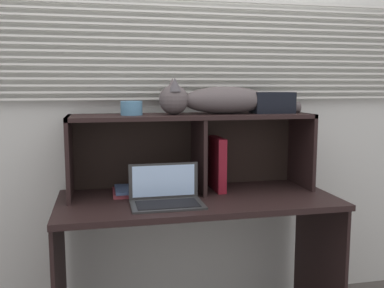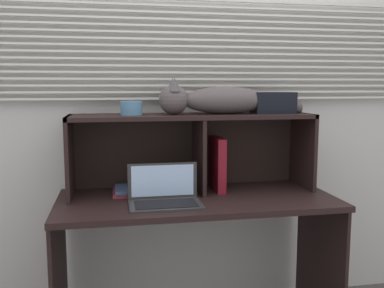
{
  "view_description": "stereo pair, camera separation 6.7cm",
  "coord_description": "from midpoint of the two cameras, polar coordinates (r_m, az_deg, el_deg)",
  "views": [
    {
      "loc": [
        -0.49,
        -1.95,
        1.34
      ],
      "look_at": [
        0.0,
        0.33,
        1.02
      ],
      "focal_mm": 40.25,
      "sensor_mm": 36.0,
      "label": 1
    },
    {
      "loc": [
        -0.43,
        -1.96,
        1.34
      ],
      "look_at": [
        0.0,
        0.33,
        1.02
      ],
      "focal_mm": 40.25,
      "sensor_mm": 36.0,
      "label": 2
    }
  ],
  "objects": [
    {
      "name": "small_basket",
      "position": [
        2.3,
        -7.21,
        4.75
      ],
      "size": [
        0.11,
        0.11,
        0.07
      ],
      "primitive_type": "cylinder",
      "color": "teal",
      "rests_on": "hutch_shelf_unit"
    },
    {
      "name": "cat",
      "position": [
        2.37,
        3.98,
        5.85
      ],
      "size": [
        0.81,
        0.18,
        0.2
      ],
      "color": "#514949",
      "rests_on": "hutch_shelf_unit"
    },
    {
      "name": "desk",
      "position": [
        2.32,
        1.5,
        -10.61
      ],
      "size": [
        1.44,
        0.63,
        0.76
      ],
      "color": "black",
      "rests_on": "ground"
    },
    {
      "name": "book_stack",
      "position": [
        2.36,
        -7.39,
        -6.12
      ],
      "size": [
        0.19,
        0.21,
        0.04
      ],
      "color": "maroon",
      "rests_on": "desk"
    },
    {
      "name": "laptop",
      "position": [
        2.15,
        -2.76,
        -6.9
      ],
      "size": [
        0.35,
        0.23,
        0.19
      ],
      "color": "#2D2D2D",
      "rests_on": "desk"
    },
    {
      "name": "binder_upright",
      "position": [
        2.41,
        4.18,
        -2.63
      ],
      "size": [
        0.05,
        0.23,
        0.3
      ],
      "primitive_type": "cube",
      "color": "maroon",
      "rests_on": "desk"
    },
    {
      "name": "hutch_shelf_unit",
      "position": [
        2.39,
        0.77,
        0.96
      ],
      "size": [
        1.32,
        0.33,
        0.43
      ],
      "color": "black",
      "rests_on": "desk"
    },
    {
      "name": "back_panel_with_blinds",
      "position": [
        2.55,
        -0.13,
        5.98
      ],
      "size": [
        4.4,
        0.08,
        2.5
      ],
      "color": "beige",
      "rests_on": "ground"
    },
    {
      "name": "storage_box",
      "position": [
        2.47,
        11.45,
        5.38
      ],
      "size": [
        0.23,
        0.14,
        0.12
      ],
      "primitive_type": "cube",
      "color": "black",
      "rests_on": "hutch_shelf_unit"
    }
  ]
}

